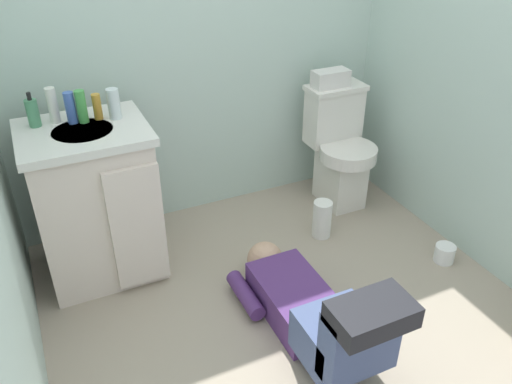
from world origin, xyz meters
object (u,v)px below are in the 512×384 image
bottle_amber (97,107)px  paper_towel_roll (322,219)px  bottle_green (82,107)px  faucet (75,108)px  bottle_blue (70,108)px  toilet_paper_roll (445,253)px  bottle_clear (114,104)px  bottle_white (53,105)px  person_plumber (314,311)px  tissue_box (331,78)px  toilet (339,148)px  soap_dispenser (33,113)px  vanity_cabinet (96,202)px

bottle_amber → paper_towel_roll: bottle_amber is taller
paper_towel_roll → bottle_green: bearing=164.9°
faucet → bottle_blue: bottle_blue is taller
toilet_paper_roll → bottle_clear: bearing=152.4°
faucet → bottle_white: bearing=-171.0°
person_plumber → toilet_paper_roll: 0.98m
tissue_box → bottle_white: (-1.56, -0.04, 0.11)m
toilet → bottle_white: 1.70m
bottle_green → soap_dispenser: bearing=167.5°
person_plumber → bottle_green: size_ratio=6.79×
soap_dispenser → bottle_white: 0.09m
bottle_green → paper_towel_roll: bottle_green is taller
person_plumber → bottle_amber: 1.40m
vanity_cabinet → bottle_clear: bottle_clear is taller
toilet → soap_dispenser: soap_dispenser is taller
soap_dispenser → toilet_paper_roll: (1.89, -0.86, -0.84)m
bottle_blue → bottle_amber: bottle_blue is taller
tissue_box → bottle_green: bottle_green is taller
bottle_white → soap_dispenser: bearing=-177.2°
faucet → soap_dispenser: bearing=-174.0°
toilet → vanity_cabinet: (-1.51, -0.08, 0.05)m
person_plumber → toilet_paper_roll: (0.95, 0.19, -0.13)m
toilet → vanity_cabinet: bearing=-177.0°
faucet → bottle_white: 0.10m
bottle_clear → bottle_green: bearing=173.4°
bottle_blue → bottle_clear: bottle_blue is taller
person_plumber → tissue_box: (0.71, 1.10, 0.62)m
bottle_white → bottle_green: bearing=-23.1°
bottle_amber → bottle_blue: bearing=177.9°
soap_dispenser → bottle_blue: bearing=-11.7°
paper_towel_roll → bottle_clear: bearing=163.7°
bottle_clear → paper_towel_roll: bearing=-16.3°
bottle_white → toilet_paper_roll: (1.80, -0.87, -0.86)m
bottle_green → bottle_amber: bottle_green is taller
toilet → bottle_blue: 1.62m
bottle_green → bottle_clear: bottle_green is taller
tissue_box → soap_dispenser: size_ratio=1.33×
toilet → bottle_blue: (-1.53, 0.01, 0.53)m
faucet → tissue_box: size_ratio=0.45×
soap_dispenser → person_plumber: bearing=-48.2°
paper_towel_roll → faucet: bearing=162.2°
toilet → bottle_amber: size_ratio=5.98×
vanity_cabinet → soap_dispenser: bearing=146.9°
toilet → tissue_box: 0.44m
toilet_paper_roll → paper_towel_roll: bearing=134.8°
tissue_box → bottle_amber: size_ratio=1.75×
soap_dispenser → toilet_paper_roll: bearing=-24.5°
vanity_cabinet → bottle_clear: size_ratio=5.54×
bottle_amber → paper_towel_roll: 1.39m
faucet → bottle_amber: 0.11m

